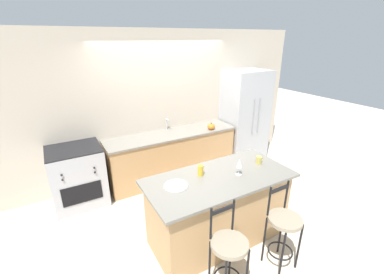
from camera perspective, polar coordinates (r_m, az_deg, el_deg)
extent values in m
plane|color=beige|center=(4.86, -2.33, -10.38)|extent=(18.00, 18.00, 0.00)
cube|color=beige|center=(4.92, -6.35, 7.04)|extent=(6.00, 0.07, 2.70)
cube|color=tan|center=(4.95, -4.42, -4.11)|extent=(2.43, 0.64, 0.86)
cube|color=gray|center=(4.78, -4.57, 0.75)|extent=(2.47, 0.68, 0.03)
cube|color=black|center=(4.77, -4.58, 0.88)|extent=(0.56, 0.35, 0.01)
cylinder|color=#ADAFB5|center=(4.92, -5.70, 2.92)|extent=(0.02, 0.02, 0.22)
cylinder|color=#ADAFB5|center=(4.84, -5.45, 3.84)|extent=(0.02, 0.12, 0.02)
cube|color=tan|center=(3.50, 5.90, -15.71)|extent=(1.75, 0.77, 0.90)
cube|color=gray|center=(3.24, 6.21, -9.09)|extent=(1.87, 0.89, 0.03)
cube|color=#ADAFB5|center=(5.62, 11.55, 4.50)|extent=(0.89, 0.68, 1.94)
cylinder|color=#939399|center=(5.29, 13.53, 4.40)|extent=(0.02, 0.02, 0.74)
cylinder|color=#939399|center=(5.39, 14.65, 4.60)|extent=(0.02, 0.02, 0.74)
cube|color=#B7B7BC|center=(4.53, -24.00, -8.02)|extent=(0.79, 0.70, 0.95)
cube|color=black|center=(4.27, -23.17, -11.49)|extent=(0.57, 0.01, 0.31)
cube|color=black|center=(4.32, -24.96, -2.39)|extent=(0.79, 0.70, 0.02)
cylinder|color=black|center=(4.08, -27.00, -7.57)|extent=(0.03, 0.02, 0.03)
cylinder|color=black|center=(4.10, -20.89, -6.42)|extent=(0.03, 0.02, 0.03)
cylinder|color=black|center=(4.11, -26.83, -8.51)|extent=(0.03, 0.02, 0.03)
cylinder|color=black|center=(4.13, -20.75, -7.36)|extent=(0.03, 0.02, 0.03)
cylinder|color=black|center=(3.00, 12.09, -27.61)|extent=(0.02, 0.02, 0.63)
cylinder|color=black|center=(3.02, 3.92, -26.61)|extent=(0.02, 0.02, 0.63)
cylinder|color=black|center=(3.13, 8.51, -24.57)|extent=(0.02, 0.02, 0.63)
cylinder|color=gray|center=(2.76, 8.36, -22.50)|extent=(0.38, 0.38, 0.04)
cylinder|color=black|center=(2.64, 4.23, -18.70)|extent=(0.02, 0.02, 0.36)
cylinder|color=black|center=(2.77, 9.14, -16.73)|extent=(0.02, 0.02, 0.36)
cube|color=black|center=(2.63, 6.87, -15.73)|extent=(0.27, 0.02, 0.04)
cylinder|color=black|center=(3.25, 19.40, -23.67)|extent=(0.02, 0.02, 0.63)
cylinder|color=black|center=(3.42, 22.67, -21.56)|extent=(0.02, 0.02, 0.63)
cylinder|color=black|center=(3.38, 15.75, -21.17)|extent=(0.02, 0.02, 0.63)
cylinder|color=black|center=(3.54, 19.08, -19.31)|extent=(0.02, 0.02, 0.63)
torus|color=black|center=(3.47, 18.98, -22.79)|extent=(0.29, 0.29, 0.02)
cylinder|color=gray|center=(3.18, 19.99, -16.87)|extent=(0.38, 0.38, 0.04)
cylinder|color=black|center=(3.05, 16.79, -13.57)|extent=(0.02, 0.02, 0.36)
cylinder|color=black|center=(3.22, 20.26, -11.91)|extent=(0.02, 0.02, 0.36)
cube|color=black|center=(3.07, 18.84, -10.91)|extent=(0.27, 0.02, 0.04)
cylinder|color=white|center=(3.04, -3.56, -10.73)|extent=(0.28, 0.28, 0.01)
torus|color=white|center=(3.04, -3.57, -10.64)|extent=(0.27, 0.27, 0.01)
cylinder|color=white|center=(3.32, 10.30, -8.17)|extent=(0.08, 0.08, 0.00)
cylinder|color=white|center=(3.30, 10.36, -7.40)|extent=(0.01, 0.01, 0.10)
cone|color=white|center=(3.25, 10.48, -5.74)|extent=(0.08, 0.08, 0.12)
cylinder|color=#C1B251|center=(3.63, 14.62, -4.99)|extent=(0.08, 0.08, 0.10)
torus|color=#C1B251|center=(3.65, 15.06, -4.81)|extent=(0.07, 0.01, 0.07)
cylinder|color=gold|center=(3.22, 1.90, -7.43)|extent=(0.07, 0.07, 0.14)
ellipsoid|color=orange|center=(4.92, 4.30, 2.31)|extent=(0.14, 0.14, 0.11)
cylinder|color=brown|center=(4.90, 4.32, 3.07)|extent=(0.02, 0.02, 0.02)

